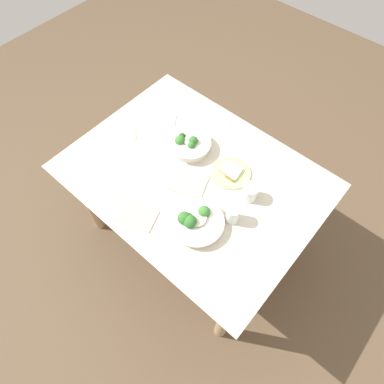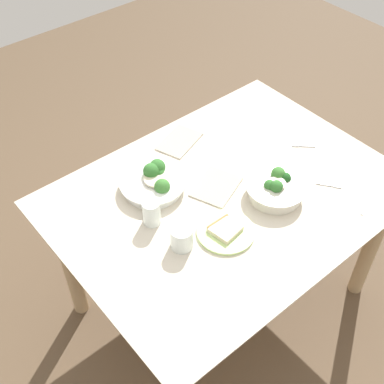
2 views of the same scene
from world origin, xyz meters
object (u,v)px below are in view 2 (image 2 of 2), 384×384
at_px(broccoli_bowl_near, 154,181).
at_px(table_knife_left, 365,195).
at_px(water_glass_center, 182,238).
at_px(water_glass_side, 152,212).
at_px(napkin_folded_lower, 216,187).
at_px(bread_side_plate, 225,231).
at_px(fork_by_far_bowl, 302,146).
at_px(fork_by_near_bowl, 330,185).
at_px(broccoli_bowl_far, 276,189).
at_px(napkin_folded_upper, 179,141).

height_order(broccoli_bowl_near, table_knife_left, broccoli_bowl_near).
relative_size(water_glass_center, water_glass_side, 0.87).
bearing_deg(napkin_folded_lower, water_glass_side, -3.20).
bearing_deg(broccoli_bowl_near, bread_side_plate, 99.15).
relative_size(water_glass_side, fork_by_far_bowl, 1.32).
xyz_separation_m(broccoli_bowl_near, fork_by_near_bowl, (-0.55, 0.45, -0.03)).
height_order(bread_side_plate, table_knife_left, bread_side_plate).
relative_size(broccoli_bowl_near, water_glass_side, 2.59).
distance_m(water_glass_side, napkin_folded_lower, 0.31).
xyz_separation_m(water_glass_side, napkin_folded_lower, (-0.31, 0.02, -0.05)).
height_order(broccoli_bowl_far, table_knife_left, broccoli_bowl_far).
relative_size(water_glass_side, napkin_folded_upper, 0.52).
xyz_separation_m(water_glass_side, napkin_folded_upper, (-0.37, -0.30, -0.05)).
height_order(fork_by_far_bowl, fork_by_near_bowl, same).
relative_size(bread_side_plate, fork_by_near_bowl, 2.45).
height_order(table_knife_left, napkin_folded_upper, napkin_folded_upper).
bearing_deg(water_glass_center, water_glass_side, -85.49).
xyz_separation_m(bread_side_plate, water_glass_center, (0.16, -0.06, 0.04)).
height_order(bread_side_plate, napkin_folded_lower, bread_side_plate).
xyz_separation_m(broccoli_bowl_far, fork_by_far_bowl, (-0.31, -0.13, -0.03)).
bearing_deg(bread_side_plate, broccoli_bowl_near, -80.85).
height_order(fork_by_far_bowl, napkin_folded_lower, napkin_folded_lower).
height_order(water_glass_center, table_knife_left, water_glass_center).
relative_size(table_knife_left, napkin_folded_lower, 1.12).
xyz_separation_m(broccoli_bowl_near, table_knife_left, (-0.61, 0.57, -0.03)).
bearing_deg(napkin_folded_upper, fork_by_far_bowl, 137.01).
bearing_deg(fork_by_near_bowl, water_glass_center, -139.12).
distance_m(broccoli_bowl_far, bread_side_plate, 0.28).
bearing_deg(fork_by_near_bowl, bread_side_plate, -136.88).
distance_m(broccoli_bowl_far, broccoli_bowl_near, 0.48).
bearing_deg(napkin_folded_upper, water_glass_side, 38.76).
relative_size(bread_side_plate, table_knife_left, 0.99).
bearing_deg(water_glass_center, napkin_folded_lower, -153.98).
distance_m(water_glass_center, napkin_folded_lower, 0.33).
bearing_deg(fork_by_far_bowl, broccoli_bowl_near, 26.32).
bearing_deg(broccoli_bowl_near, water_glass_side, 50.46).
relative_size(bread_side_plate, water_glass_center, 2.40).
xyz_separation_m(fork_by_near_bowl, table_knife_left, (-0.06, 0.13, -0.00)).
bearing_deg(fork_by_far_bowl, napkin_folded_lower, 37.82).
distance_m(broccoli_bowl_far, fork_by_near_bowl, 0.24).
bearing_deg(water_glass_center, napkin_folded_upper, -128.00).
xyz_separation_m(bread_side_plate, water_glass_side, (0.18, -0.22, 0.04)).
bearing_deg(broccoli_bowl_far, table_knife_left, 139.71).
relative_size(broccoli_bowl_far, broccoli_bowl_near, 0.88).
height_order(bread_side_plate, water_glass_side, water_glass_side).
bearing_deg(water_glass_side, fork_by_near_bowl, 155.40).
relative_size(water_glass_side, napkin_folded_lower, 0.53).
bearing_deg(water_glass_center, table_knife_left, 159.43).
bearing_deg(table_knife_left, napkin_folded_upper, -94.56).
relative_size(fork_by_far_bowl, napkin_folded_lower, 0.40).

